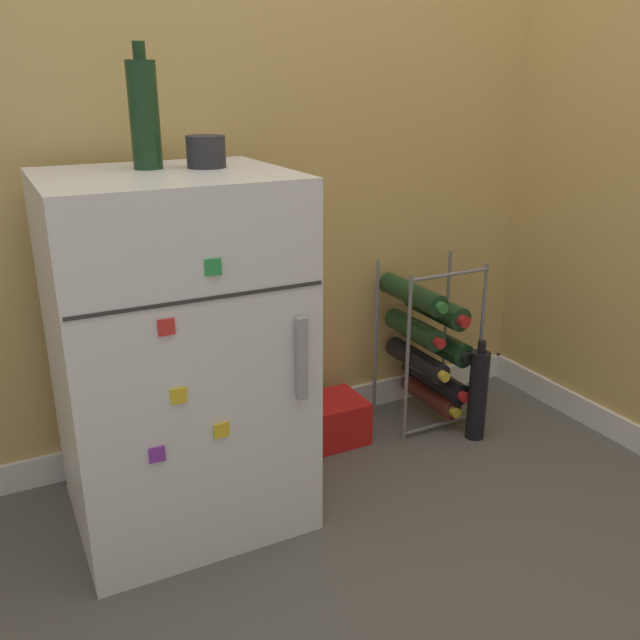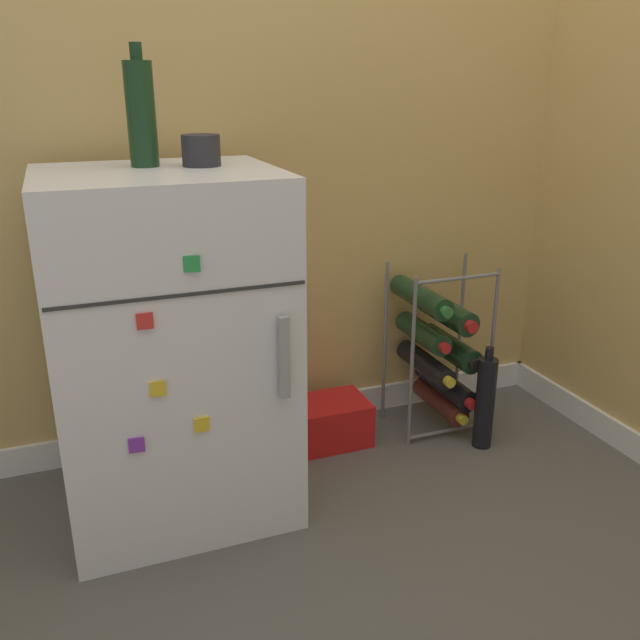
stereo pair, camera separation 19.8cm
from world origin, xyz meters
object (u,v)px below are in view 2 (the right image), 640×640
at_px(soda_box, 322,423).
at_px(fridge_top_bottle, 141,113).
at_px(fridge_top_cup, 201,150).
at_px(mini_fridge, 171,349).
at_px(loose_bottle_floor, 485,402).
at_px(wine_rack, 438,349).

height_order(soda_box, fridge_top_bottle, fridge_top_bottle).
bearing_deg(fridge_top_cup, soda_box, 17.26).
height_order(mini_fridge, fridge_top_bottle, fridge_top_bottle).
xyz_separation_m(mini_fridge, soda_box, (0.49, 0.15, -0.39)).
bearing_deg(loose_bottle_floor, soda_box, 157.10).
distance_m(mini_fridge, wine_rack, 0.92).
bearing_deg(mini_fridge, fridge_top_bottle, 99.90).
bearing_deg(mini_fridge, soda_box, 17.69).
bearing_deg(loose_bottle_floor, mini_fridge, 177.21).
distance_m(mini_fridge, fridge_top_bottle, 0.59).
xyz_separation_m(wine_rack, soda_box, (-0.40, 0.02, -0.21)).
bearing_deg(fridge_top_bottle, loose_bottle_floor, -7.49).
bearing_deg(fridge_top_bottle, wine_rack, 3.55).
relative_size(mini_fridge, fridge_top_cup, 9.64).
xyz_separation_m(mini_fridge, fridge_top_cup, (0.12, 0.04, 0.50)).
bearing_deg(fridge_top_bottle, mini_fridge, -80.10).
bearing_deg(soda_box, fridge_top_cup, -162.74).
relative_size(soda_box, fridge_top_cup, 3.09).
bearing_deg(wine_rack, mini_fridge, -171.19).
xyz_separation_m(wine_rack, fridge_top_bottle, (-0.90, -0.06, 0.77)).
xyz_separation_m(fridge_top_cup, fridge_top_bottle, (-0.13, 0.04, 0.09)).
height_order(soda_box, fridge_top_cup, fridge_top_cup).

